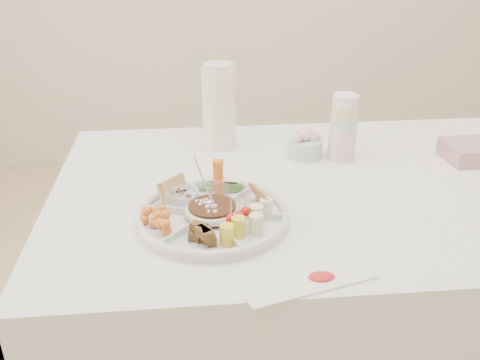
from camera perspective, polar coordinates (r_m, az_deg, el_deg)
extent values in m
cube|color=white|center=(1.76, 7.54, -11.60)|extent=(1.52, 1.02, 0.76)
cylinder|color=white|center=(1.35, -2.97, -3.56)|extent=(0.45, 0.45, 0.04)
cylinder|color=black|center=(1.34, -2.97, -3.29)|extent=(0.14, 0.14, 0.04)
cylinder|color=silver|center=(1.70, 11.01, 6.04)|extent=(0.11, 0.11, 0.24)
cylinder|color=white|center=(1.76, -2.25, 7.95)|extent=(0.14, 0.14, 0.29)
cylinder|color=#85C39C|center=(1.73, 6.94, 3.83)|extent=(0.13, 0.13, 0.08)
cube|color=#BC8489|center=(1.85, 23.51, 2.81)|extent=(0.17, 0.15, 0.06)
cube|color=white|center=(1.16, 7.21, -10.50)|extent=(0.31, 0.17, 0.01)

